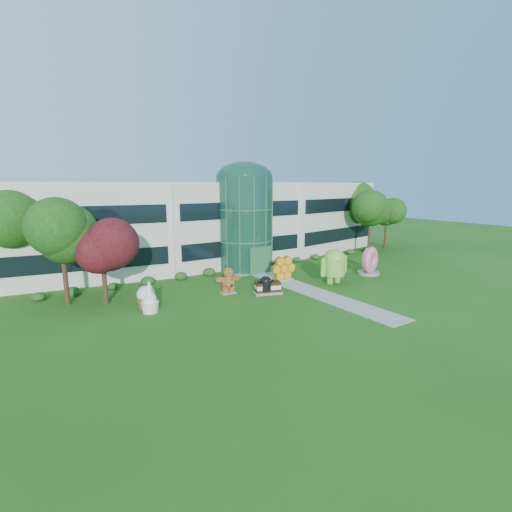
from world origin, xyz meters
TOP-DOWN VIEW (x-y plane):
  - ground at (0.00, 0.00)m, footprint 140.00×140.00m
  - building at (0.00, 18.00)m, footprint 46.00×15.00m
  - atrium at (0.00, 12.00)m, footprint 6.00×6.00m
  - walkway at (0.00, 2.00)m, footprint 2.40×20.00m
  - tree_red at (-15.50, 7.50)m, footprint 4.00×4.00m
  - trees_backdrop at (0.00, 13.00)m, footprint 52.00×8.00m
  - android_green at (3.61, 2.10)m, footprint 3.34×2.24m
  - android_black at (-3.82, 2.61)m, footprint 1.75×1.29m
  - donut at (9.07, 2.56)m, footprint 3.04×2.06m
  - gingerbread at (-6.25, 4.66)m, footprint 2.56×1.27m
  - ice_cream_sandwich at (-3.54, 2.70)m, footprint 2.56×1.83m
  - honeycomb at (0.29, 5.52)m, footprint 2.79×1.18m
  - froyo at (-13.29, 3.61)m, footprint 1.52×1.52m
  - cupcake at (-13.23, 4.69)m, footprint 1.68×1.68m

SIDE VIEW (x-z plane):
  - ground at x=0.00m, z-range 0.00..0.00m
  - walkway at x=0.00m, z-range 0.00..0.04m
  - ice_cream_sandwich at x=-3.54m, z-range 0.00..1.03m
  - cupcake at x=-13.23m, z-range 0.00..1.74m
  - android_black at x=-3.82m, z-range 0.00..1.84m
  - honeycomb at x=0.29m, z-range 0.00..2.14m
  - gingerbread at x=-6.25m, z-range 0.00..2.27m
  - froyo at x=-13.29m, z-range 0.00..2.31m
  - donut at x=9.07m, z-range 0.00..2.89m
  - android_green at x=3.61m, z-range 0.00..3.76m
  - tree_red at x=-15.50m, z-range 0.00..6.00m
  - trees_backdrop at x=0.00m, z-range 0.00..8.40m
  - building at x=0.00m, z-range 0.00..9.30m
  - atrium at x=0.00m, z-range 0.00..9.80m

